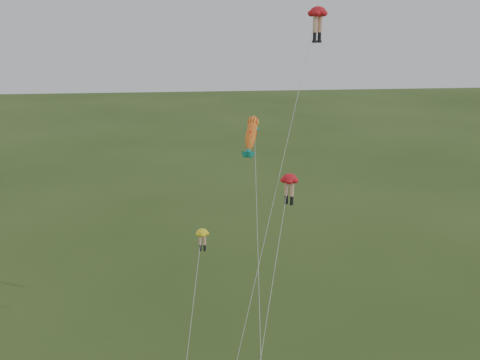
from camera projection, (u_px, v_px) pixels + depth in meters
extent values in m
ellipsoid|color=red|center=(318.00, 11.00, 40.73)|extent=(2.13, 2.13, 0.79)
cylinder|color=#E4A487|center=(315.00, 24.00, 40.87)|extent=(0.35, 0.35, 1.21)
cylinder|color=black|center=(315.00, 36.00, 41.13)|extent=(0.27, 0.27, 0.60)
cube|color=black|center=(314.00, 42.00, 41.24)|extent=(0.34, 0.40, 0.18)
cylinder|color=#E4A487|center=(320.00, 24.00, 41.12)|extent=(0.35, 0.35, 1.21)
cylinder|color=black|center=(319.00, 36.00, 41.38)|extent=(0.27, 0.27, 0.60)
cube|color=black|center=(319.00, 42.00, 41.49)|extent=(0.34, 0.40, 0.18)
cylinder|color=silver|center=(279.00, 179.00, 37.19)|extent=(8.07, 13.32, 23.28)
ellipsoid|color=red|center=(290.00, 178.00, 36.63)|extent=(1.79, 1.79, 0.65)
cylinder|color=#E4A487|center=(287.00, 188.00, 36.94)|extent=(0.29, 0.29, 0.99)
cylinder|color=black|center=(286.00, 199.00, 37.15)|extent=(0.22, 0.22, 0.49)
cube|color=black|center=(286.00, 203.00, 37.24)|extent=(0.29, 0.33, 0.14)
cylinder|color=#E4A487|center=(292.00, 189.00, 36.76)|extent=(0.29, 0.29, 0.99)
cylinder|color=black|center=(292.00, 199.00, 36.98)|extent=(0.22, 0.22, 0.49)
cube|color=black|center=(292.00, 204.00, 37.07)|extent=(0.29, 0.33, 0.14)
cylinder|color=silver|center=(272.00, 288.00, 33.58)|extent=(3.91, 9.47, 12.17)
ellipsoid|color=yellow|center=(202.00, 232.00, 35.98)|extent=(1.11, 1.11, 0.47)
cylinder|color=#E4A487|center=(200.00, 240.00, 36.15)|extent=(0.21, 0.21, 0.71)
cylinder|color=black|center=(200.00, 247.00, 36.30)|extent=(0.16, 0.16, 0.36)
cube|color=black|center=(201.00, 250.00, 36.37)|extent=(0.16, 0.23, 0.10)
cylinder|color=#E4A487|center=(204.00, 240.00, 36.12)|extent=(0.21, 0.21, 0.71)
cylinder|color=black|center=(205.00, 247.00, 36.27)|extent=(0.16, 0.16, 0.36)
cube|color=black|center=(205.00, 250.00, 36.34)|extent=(0.16, 0.23, 0.10)
cylinder|color=silver|center=(192.00, 313.00, 33.88)|extent=(1.76, 6.73, 8.78)
ellipsoid|color=#FFAC20|center=(251.00, 133.00, 38.92)|extent=(1.72, 2.83, 2.80)
sphere|color=#FFAC20|center=(251.00, 133.00, 38.92)|extent=(1.26, 1.49, 1.27)
cone|color=#148271|center=(251.00, 133.00, 38.92)|extent=(1.05, 1.37, 1.19)
cone|color=#148271|center=(251.00, 133.00, 38.92)|extent=(1.05, 1.37, 1.19)
cone|color=#148271|center=(251.00, 133.00, 38.92)|extent=(0.60, 0.77, 0.67)
cone|color=#148271|center=(251.00, 133.00, 38.92)|extent=(0.60, 0.77, 0.67)
cone|color=red|center=(251.00, 133.00, 38.92)|extent=(0.63, 0.77, 0.66)
cylinder|color=silver|center=(256.00, 256.00, 35.53)|extent=(0.77, 11.36, 14.37)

